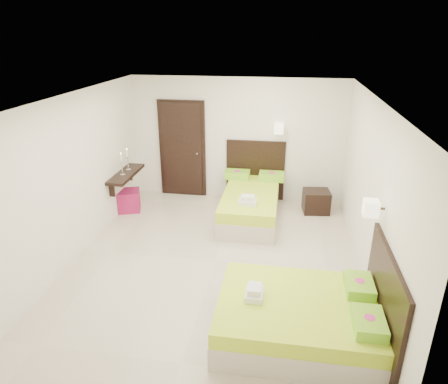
# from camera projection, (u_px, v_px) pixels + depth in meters

# --- Properties ---
(floor) EXTENTS (5.50, 5.50, 0.00)m
(floor) POSITION_uv_depth(u_px,v_px,m) (215.00, 261.00, 6.45)
(floor) COLOR beige
(floor) RESTS_ON ground
(bed_single) EXTENTS (1.26, 2.09, 1.73)m
(bed_single) POSITION_uv_depth(u_px,v_px,m) (251.00, 201.00, 7.91)
(bed_single) COLOR #BDB5A2
(bed_single) RESTS_ON ground
(bed_double) EXTENTS (1.93, 1.64, 1.60)m
(bed_double) POSITION_uv_depth(u_px,v_px,m) (305.00, 317.00, 4.78)
(bed_double) COLOR #BDB5A2
(bed_double) RESTS_ON ground
(nightstand) EXTENTS (0.56, 0.51, 0.46)m
(nightstand) POSITION_uv_depth(u_px,v_px,m) (316.00, 201.00, 8.13)
(nightstand) COLOR black
(nightstand) RESTS_ON ground
(ottoman) EXTENTS (0.54, 0.54, 0.43)m
(ottoman) POSITION_uv_depth(u_px,v_px,m) (129.00, 200.00, 8.20)
(ottoman) COLOR maroon
(ottoman) RESTS_ON ground
(door) EXTENTS (1.02, 0.15, 2.14)m
(door) POSITION_uv_depth(u_px,v_px,m) (182.00, 150.00, 8.69)
(door) COLOR black
(door) RESTS_ON ground
(console_shelf) EXTENTS (0.35, 1.20, 0.78)m
(console_shelf) POSITION_uv_depth(u_px,v_px,m) (126.00, 174.00, 7.90)
(console_shelf) COLOR black
(console_shelf) RESTS_ON ground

